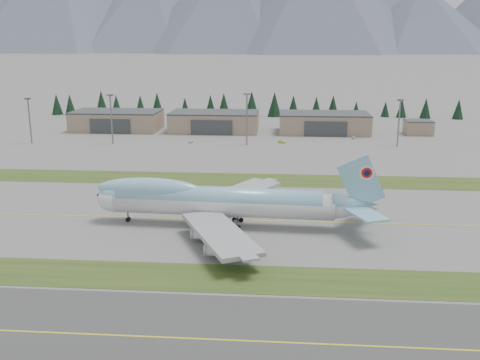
# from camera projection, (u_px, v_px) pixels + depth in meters

# --- Properties ---
(ground) EXTENTS (7000.00, 7000.00, 0.00)m
(ground) POSITION_uv_depth(u_px,v_px,m) (202.00, 219.00, 150.82)
(ground) COLOR #60605E
(ground) RESTS_ON ground
(grass_strip_near) EXTENTS (400.00, 14.00, 0.08)m
(grass_strip_near) POSITION_uv_depth(u_px,v_px,m) (176.00, 277.00, 114.18)
(grass_strip_near) COLOR #2D4819
(grass_strip_near) RESTS_ON ground
(grass_strip_far) EXTENTS (400.00, 18.00, 0.08)m
(grass_strip_far) POSITION_uv_depth(u_px,v_px,m) (220.00, 179.00, 194.22)
(grass_strip_far) COLOR #2D4819
(grass_strip_far) RESTS_ON ground
(asphalt_taxiway) EXTENTS (400.00, 32.00, 0.04)m
(asphalt_taxiway) POSITION_uv_depth(u_px,v_px,m) (149.00, 337.00, 91.04)
(asphalt_taxiway) COLOR #3A3A3A
(asphalt_taxiway) RESTS_ON ground
(taxiway_line_main) EXTENTS (400.00, 0.40, 0.02)m
(taxiway_line_main) POSITION_uv_depth(u_px,v_px,m) (202.00, 219.00, 150.82)
(taxiway_line_main) COLOR yellow
(taxiway_line_main) RESTS_ON ground
(taxiway_line_near) EXTENTS (400.00, 0.40, 0.02)m
(taxiway_line_near) POSITION_uv_depth(u_px,v_px,m) (149.00, 337.00, 91.04)
(taxiway_line_near) COLOR yellow
(taxiway_line_near) RESTS_ON ground
(boeing_747_freighter) EXTENTS (78.85, 68.27, 20.84)m
(boeing_747_freighter) POSITION_uv_depth(u_px,v_px,m) (220.00, 201.00, 144.25)
(boeing_747_freighter) COLOR silver
(boeing_747_freighter) RESTS_ON ground
(hangar_left) EXTENTS (48.00, 26.60, 10.80)m
(hangar_left) POSITION_uv_depth(u_px,v_px,m) (117.00, 120.00, 299.26)
(hangar_left) COLOR gray
(hangar_left) RESTS_ON ground
(hangar_center) EXTENTS (48.00, 26.60, 10.80)m
(hangar_center) POSITION_uv_depth(u_px,v_px,m) (215.00, 121.00, 295.13)
(hangar_center) COLOR gray
(hangar_center) RESTS_ON ground
(hangar_right) EXTENTS (48.00, 26.60, 10.80)m
(hangar_right) POSITION_uv_depth(u_px,v_px,m) (324.00, 123.00, 290.62)
(hangar_right) COLOR gray
(hangar_right) RESTS_ON ground
(control_shed) EXTENTS (14.00, 12.00, 7.60)m
(control_shed) POSITION_uv_depth(u_px,v_px,m) (418.00, 127.00, 285.43)
(control_shed) COLOR gray
(control_shed) RESTS_ON ground
(floodlight_masts) EXTENTS (180.31, 8.89, 24.69)m
(floodlight_masts) POSITION_uv_depth(u_px,v_px,m) (195.00, 111.00, 254.60)
(floodlight_masts) COLOR slate
(floodlight_masts) RESTS_ON ground
(service_vehicle_a) EXTENTS (1.94, 3.98, 1.31)m
(service_vehicle_a) POSITION_uv_depth(u_px,v_px,m) (191.00, 143.00, 263.18)
(service_vehicle_a) COLOR silver
(service_vehicle_a) RESTS_ON ground
(service_vehicle_b) EXTENTS (4.15, 3.22, 1.31)m
(service_vehicle_b) POSITION_uv_depth(u_px,v_px,m) (282.00, 143.00, 262.47)
(service_vehicle_b) COLOR gold
(service_vehicle_b) RESTS_ON ground
(service_vehicle_c) EXTENTS (2.38, 4.54, 1.25)m
(service_vehicle_c) POSITION_uv_depth(u_px,v_px,m) (354.00, 138.00, 274.37)
(service_vehicle_c) COLOR silver
(service_vehicle_c) RESTS_ON ground
(conifer_belt) EXTENTS (271.64, 15.24, 16.90)m
(conifer_belt) POSITION_uv_depth(u_px,v_px,m) (231.00, 105.00, 354.18)
(conifer_belt) COLOR black
(conifer_belt) RESTS_ON ground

